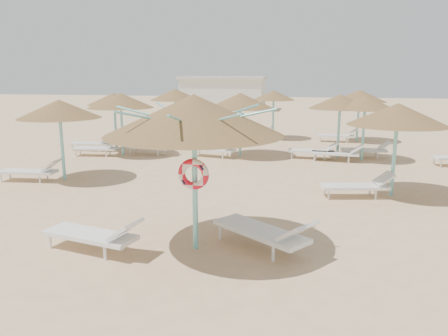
# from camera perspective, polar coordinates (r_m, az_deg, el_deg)

# --- Properties ---
(ground) EXTENTS (120.00, 120.00, 0.00)m
(ground) POSITION_cam_1_polar(r_m,az_deg,el_deg) (9.22, -5.14, -10.28)
(ground) COLOR tan
(ground) RESTS_ON ground
(main_palapa) EXTENTS (3.50, 3.50, 3.14)m
(main_palapa) POSITION_cam_1_polar(r_m,az_deg,el_deg) (8.51, -3.95, 6.87)
(main_palapa) COLOR #79D3D1
(main_palapa) RESTS_ON ground
(lounger_main_a) EXTENTS (2.21, 1.10, 0.77)m
(lounger_main_a) POSITION_cam_1_polar(r_m,az_deg,el_deg) (9.22, -16.41, -8.31)
(lounger_main_a) COLOR white
(lounger_main_a) RESTS_ON ground
(lounger_main_b) EXTENTS (2.26, 1.95, 0.84)m
(lounger_main_b) POSITION_cam_1_polar(r_m,az_deg,el_deg) (8.96, 5.47, -8.23)
(lounger_main_b) COLOR white
(lounger_main_b) RESTS_ON ground
(palapa_field) EXTENTS (20.01, 13.53, 2.73)m
(palapa_field) POSITION_cam_1_polar(r_m,az_deg,el_deg) (18.45, 6.37, 8.39)
(palapa_field) COLOR #79D3D1
(palapa_field) RESTS_ON ground
(service_hut) EXTENTS (8.40, 4.40, 3.25)m
(service_hut) POSITION_cam_1_polar(r_m,az_deg,el_deg) (44.03, -0.09, 9.79)
(service_hut) COLOR silver
(service_hut) RESTS_ON ground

